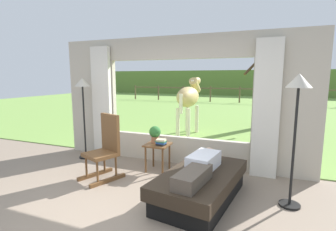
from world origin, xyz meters
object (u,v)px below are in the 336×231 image
at_px(reclining_person, 200,166).
at_px(pasture_tree, 266,83).
at_px(rocking_chair, 106,147).
at_px(side_table, 158,149).
at_px(book_stack, 161,142).
at_px(floor_lamp_left, 83,94).
at_px(recliner_sofa, 201,185).
at_px(floor_lamp_right, 298,101).
at_px(horse, 189,97).
at_px(potted_plant, 155,133).

bearing_deg(reclining_person, pasture_tree, 91.09).
bearing_deg(pasture_tree, rocking_chair, -113.99).
relative_size(rocking_chair, side_table, 2.15).
relative_size(book_stack, pasture_tree, 0.07).
relative_size(rocking_chair, floor_lamp_left, 0.64).
xyz_separation_m(rocking_chair, pasture_tree, (2.53, 5.69, 1.01)).
bearing_deg(recliner_sofa, pasture_tree, 91.03).
bearing_deg(reclining_person, floor_lamp_right, 23.63).
xyz_separation_m(rocking_chair, horse, (0.39, 3.73, 0.61)).
xyz_separation_m(book_stack, horse, (-0.42, 3.16, 0.58)).
xyz_separation_m(recliner_sofa, side_table, (-1.03, 0.82, 0.21)).
height_order(book_stack, horse, horse).
relative_size(potted_plant, horse, 0.18).
xyz_separation_m(book_stack, floor_lamp_right, (2.13, -0.49, 0.88)).
height_order(side_table, floor_lamp_right, floor_lamp_right).
relative_size(potted_plant, book_stack, 1.56).
height_order(book_stack, pasture_tree, pasture_tree).
relative_size(reclining_person, pasture_tree, 0.49).
bearing_deg(reclining_person, potted_plant, 148.85).
distance_m(book_stack, horse, 3.24).
bearing_deg(floor_lamp_right, rocking_chair, -178.51).
relative_size(floor_lamp_left, horse, 0.96).
bearing_deg(book_stack, recliner_sofa, -38.89).
bearing_deg(recliner_sofa, reclining_person, -81.40).
height_order(book_stack, floor_lamp_right, floor_lamp_right).
distance_m(reclining_person, potted_plant, 1.46).
bearing_deg(side_table, book_stack, -32.07).
xyz_separation_m(recliner_sofa, pasture_tree, (0.78, 5.88, 1.34)).
relative_size(reclining_person, side_table, 2.76).
xyz_separation_m(horse, pasture_tree, (2.15, 1.97, 0.40)).
distance_m(recliner_sofa, potted_plant, 1.50).
xyz_separation_m(side_table, potted_plant, (-0.08, 0.06, 0.28)).
relative_size(rocking_chair, horse, 0.62).
bearing_deg(floor_lamp_right, potted_plant, 165.17).
xyz_separation_m(reclining_person, potted_plant, (-1.11, 0.93, 0.18)).
xyz_separation_m(recliner_sofa, rocking_chair, (-1.75, 0.19, 0.33)).
distance_m(book_stack, floor_lamp_right, 2.35).
bearing_deg(rocking_chair, floor_lamp_right, 23.56).
relative_size(floor_lamp_left, pasture_tree, 0.59).
distance_m(rocking_chair, side_table, 0.96).
bearing_deg(horse, reclining_person, -69.15).
distance_m(side_table, floor_lamp_right, 2.51).
bearing_deg(book_stack, potted_plant, 145.66).
relative_size(recliner_sofa, floor_lamp_left, 1.04).
bearing_deg(horse, recliner_sofa, -68.93).
height_order(rocking_chair, horse, horse).
distance_m(floor_lamp_left, pasture_tree, 6.11).
xyz_separation_m(reclining_person, floor_lamp_right, (1.19, 0.32, 0.93)).
relative_size(rocking_chair, pasture_tree, 0.38).
distance_m(floor_lamp_left, horse, 3.31).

